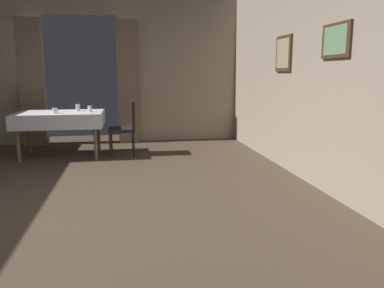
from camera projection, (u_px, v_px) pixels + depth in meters
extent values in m
plane|color=#4C3D2D|center=(40.00, 217.00, 3.70)|extent=(10.08, 10.08, 0.00)
cube|color=gray|center=(352.00, 62.00, 3.95)|extent=(0.12, 8.40, 3.00)
cube|color=#47331E|center=(336.00, 40.00, 4.09)|extent=(0.03, 0.56, 0.37)
cube|color=#668C66|center=(335.00, 40.00, 4.09)|extent=(0.01, 0.46, 0.31)
cube|color=#47331E|center=(284.00, 54.00, 5.46)|extent=(0.03, 0.52, 0.51)
cube|color=#998C66|center=(283.00, 53.00, 5.46)|extent=(0.01, 0.42, 0.42)
cube|color=gray|center=(179.00, 68.00, 7.82)|extent=(2.50, 0.12, 3.00)
cube|color=gray|center=(78.00, 1.00, 7.27)|extent=(1.40, 0.12, 0.50)
cube|color=#7F6B56|center=(31.00, 83.00, 7.26)|extent=(0.44, 0.14, 2.41)
cube|color=#7F6B56|center=(129.00, 82.00, 7.56)|extent=(0.44, 0.14, 2.41)
cylinder|color=#7A604C|center=(18.00, 140.00, 5.93)|extent=(0.06, 0.06, 0.71)
cylinder|color=#7A604C|center=(95.00, 138.00, 6.12)|extent=(0.06, 0.06, 0.71)
cylinder|color=#7A604C|center=(29.00, 133.00, 6.63)|extent=(0.06, 0.06, 0.71)
cylinder|color=#7A604C|center=(98.00, 131.00, 6.82)|extent=(0.06, 0.06, 0.71)
cube|color=#7A604C|center=(60.00, 114.00, 6.31)|extent=(1.34, 0.88, 0.03)
cube|color=white|center=(59.00, 112.00, 6.30)|extent=(1.40, 0.94, 0.01)
cube|color=white|center=(55.00, 123.00, 5.87)|extent=(1.40, 0.02, 0.24)
cube|color=white|center=(64.00, 116.00, 6.78)|extent=(1.40, 0.02, 0.24)
cube|color=white|center=(15.00, 120.00, 6.21)|extent=(0.02, 0.94, 0.24)
cube|color=white|center=(103.00, 118.00, 6.44)|extent=(0.02, 0.94, 0.24)
cylinder|color=black|center=(111.00, 145.00, 6.31)|extent=(0.04, 0.04, 0.42)
cylinder|color=black|center=(111.00, 141.00, 6.68)|extent=(0.04, 0.04, 0.42)
cylinder|color=black|center=(134.00, 144.00, 6.37)|extent=(0.04, 0.04, 0.42)
cylinder|color=black|center=(133.00, 140.00, 6.74)|extent=(0.04, 0.04, 0.42)
cube|color=black|center=(122.00, 130.00, 6.48)|extent=(0.44, 0.44, 0.06)
cube|color=black|center=(133.00, 115.00, 6.47)|extent=(0.05, 0.42, 0.48)
cylinder|color=silver|center=(90.00, 109.00, 6.30)|extent=(0.07, 0.07, 0.11)
cylinder|color=silver|center=(78.00, 108.00, 6.46)|extent=(0.07, 0.07, 0.12)
cylinder|color=silver|center=(55.00, 110.00, 6.11)|extent=(0.08, 0.08, 0.09)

